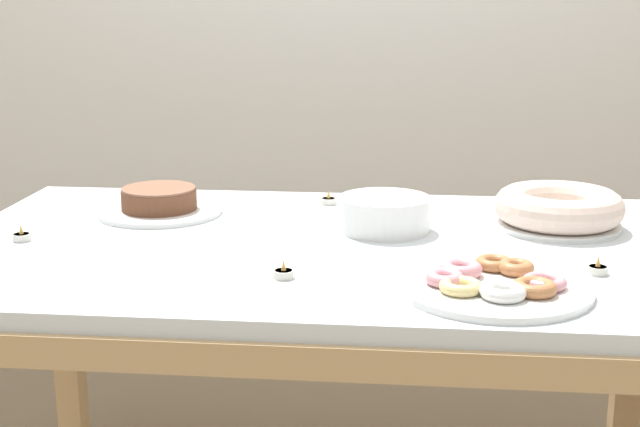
{
  "coord_description": "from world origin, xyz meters",
  "views": [
    {
      "loc": [
        0.18,
        -1.88,
        1.31
      ],
      "look_at": [
        -0.01,
        0.02,
        0.83
      ],
      "focal_mm": 50.0,
      "sensor_mm": 36.0,
      "label": 1
    }
  ],
  "objects_px": {
    "tealight_right_edge": "(598,269)",
    "tealight_centre": "(22,236)",
    "tealight_left_edge": "(329,200)",
    "pastry_platter": "(494,284)",
    "plate_stack": "(385,214)",
    "cake_golden_bundt": "(559,209)",
    "cake_chocolate_round": "(159,203)",
    "tealight_near_cakes": "(284,273)"
  },
  "relations": [
    {
      "from": "pastry_platter",
      "to": "tealight_right_edge",
      "type": "height_order",
      "value": "pastry_platter"
    },
    {
      "from": "cake_golden_bundt",
      "to": "tealight_right_edge",
      "type": "xyz_separation_m",
      "value": [
        0.02,
        -0.35,
        -0.04
      ]
    },
    {
      "from": "cake_chocolate_round",
      "to": "tealight_centre",
      "type": "distance_m",
      "value": 0.36
    },
    {
      "from": "tealight_right_edge",
      "to": "pastry_platter",
      "type": "bearing_deg",
      "value": -149.42
    },
    {
      "from": "plate_stack",
      "to": "tealight_centre",
      "type": "distance_m",
      "value": 0.81
    },
    {
      "from": "tealight_centre",
      "to": "tealight_left_edge",
      "type": "bearing_deg",
      "value": 32.82
    },
    {
      "from": "tealight_left_edge",
      "to": "plate_stack",
      "type": "bearing_deg",
      "value": -58.58
    },
    {
      "from": "cake_chocolate_round",
      "to": "tealight_near_cakes",
      "type": "height_order",
      "value": "cake_chocolate_round"
    },
    {
      "from": "tealight_near_cakes",
      "to": "tealight_right_edge",
      "type": "bearing_deg",
      "value": 8.06
    },
    {
      "from": "tealight_left_edge",
      "to": "cake_chocolate_round",
      "type": "bearing_deg",
      "value": -160.49
    },
    {
      "from": "cake_golden_bundt",
      "to": "plate_stack",
      "type": "xyz_separation_m",
      "value": [
        -0.4,
        -0.07,
        -0.01
      ]
    },
    {
      "from": "cake_golden_bundt",
      "to": "tealight_left_edge",
      "type": "bearing_deg",
      "value": 161.93
    },
    {
      "from": "plate_stack",
      "to": "tealight_left_edge",
      "type": "distance_m",
      "value": 0.29
    },
    {
      "from": "cake_chocolate_round",
      "to": "tealight_right_edge",
      "type": "bearing_deg",
      "value": -21.55
    },
    {
      "from": "tealight_near_cakes",
      "to": "plate_stack",
      "type": "bearing_deg",
      "value": 63.77
    },
    {
      "from": "tealight_left_edge",
      "to": "pastry_platter",
      "type": "bearing_deg",
      "value": -60.88
    },
    {
      "from": "plate_stack",
      "to": "tealight_centre",
      "type": "bearing_deg",
      "value": -168.18
    },
    {
      "from": "tealight_centre",
      "to": "tealight_right_edge",
      "type": "bearing_deg",
      "value": -5.5
    },
    {
      "from": "pastry_platter",
      "to": "tealight_near_cakes",
      "type": "distance_m",
      "value": 0.4
    },
    {
      "from": "cake_golden_bundt",
      "to": "cake_chocolate_round",
      "type": "bearing_deg",
      "value": 177.84
    },
    {
      "from": "cake_golden_bundt",
      "to": "tealight_right_edge",
      "type": "bearing_deg",
      "value": -86.43
    },
    {
      "from": "tealight_left_edge",
      "to": "tealight_centre",
      "type": "height_order",
      "value": "same"
    },
    {
      "from": "cake_golden_bundt",
      "to": "pastry_platter",
      "type": "relative_size",
      "value": 0.83
    },
    {
      "from": "cake_chocolate_round",
      "to": "pastry_platter",
      "type": "height_order",
      "value": "cake_chocolate_round"
    },
    {
      "from": "tealight_near_cakes",
      "to": "tealight_centre",
      "type": "distance_m",
      "value": 0.65
    },
    {
      "from": "tealight_left_edge",
      "to": "tealight_near_cakes",
      "type": "relative_size",
      "value": 1.0
    },
    {
      "from": "plate_stack",
      "to": "pastry_platter",
      "type": "bearing_deg",
      "value": -62.33
    },
    {
      "from": "tealight_right_edge",
      "to": "cake_chocolate_round",
      "type": "bearing_deg",
      "value": 158.45
    },
    {
      "from": "pastry_platter",
      "to": "plate_stack",
      "type": "bearing_deg",
      "value": 117.67
    },
    {
      "from": "pastry_platter",
      "to": "tealight_near_cakes",
      "type": "relative_size",
      "value": 8.96
    },
    {
      "from": "tealight_right_edge",
      "to": "tealight_centre",
      "type": "height_order",
      "value": "same"
    },
    {
      "from": "cake_golden_bundt",
      "to": "tealight_left_edge",
      "type": "distance_m",
      "value": 0.58
    },
    {
      "from": "tealight_left_edge",
      "to": "tealight_right_edge",
      "type": "xyz_separation_m",
      "value": [
        0.58,
        -0.53,
        0.0
      ]
    },
    {
      "from": "tealight_left_edge",
      "to": "tealight_right_edge",
      "type": "distance_m",
      "value": 0.78
    },
    {
      "from": "cake_chocolate_round",
      "to": "plate_stack",
      "type": "xyz_separation_m",
      "value": [
        0.56,
        -0.1,
        0.01
      ]
    },
    {
      "from": "cake_golden_bundt",
      "to": "tealight_left_edge",
      "type": "height_order",
      "value": "cake_golden_bundt"
    },
    {
      "from": "cake_golden_bundt",
      "to": "tealight_right_edge",
      "type": "relative_size",
      "value": 7.41
    },
    {
      "from": "tealight_left_edge",
      "to": "tealight_near_cakes",
      "type": "distance_m",
      "value": 0.62
    },
    {
      "from": "cake_golden_bundt",
      "to": "tealight_left_edge",
      "type": "relative_size",
      "value": 7.41
    },
    {
      "from": "tealight_near_cakes",
      "to": "tealight_centre",
      "type": "height_order",
      "value": "same"
    },
    {
      "from": "tealight_centre",
      "to": "plate_stack",
      "type": "bearing_deg",
      "value": 11.82
    },
    {
      "from": "cake_golden_bundt",
      "to": "plate_stack",
      "type": "height_order",
      "value": "cake_golden_bundt"
    }
  ]
}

